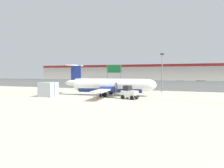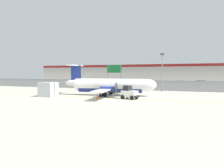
{
  "view_description": "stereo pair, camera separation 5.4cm",
  "coord_description": "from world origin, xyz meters",
  "px_view_note": "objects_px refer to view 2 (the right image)",
  "views": [
    {
      "loc": [
        11.81,
        -26.95,
        3.58
      ],
      "look_at": [
        -1.29,
        6.31,
        1.8
      ],
      "focal_mm": 35.0,
      "sensor_mm": 36.0,
      "label": 1
    },
    {
      "loc": [
        11.86,
        -26.93,
        3.58
      ],
      "look_at": [
        -1.29,
        6.31,
        1.8
      ],
      "focal_mm": 35.0,
      "sensor_mm": 36.0,
      "label": 2
    }
  ],
  "objects_px": {
    "cargo_container": "(48,89)",
    "highway_sign": "(114,71)",
    "parked_car_1": "(130,82)",
    "baggage_tug": "(129,93)",
    "ground_crew_worker": "(100,91)",
    "traffic_cone_near_right": "(98,92)",
    "apron_light_pole": "(162,69)",
    "traffic_cone_near_left": "(97,97)",
    "commuter_airplane": "(111,86)",
    "parked_car_4": "(200,84)",
    "parked_car_0": "(109,82)",
    "parked_car_3": "(180,84)",
    "parked_car_2": "(142,85)"
  },
  "relations": [
    {
      "from": "baggage_tug",
      "to": "traffic_cone_near_left",
      "type": "relative_size",
      "value": 3.98
    },
    {
      "from": "traffic_cone_near_right",
      "to": "parked_car_0",
      "type": "bearing_deg",
      "value": 108.3
    },
    {
      "from": "parked_car_2",
      "to": "parked_car_3",
      "type": "distance_m",
      "value": 11.52
    },
    {
      "from": "baggage_tug",
      "to": "parked_car_3",
      "type": "relative_size",
      "value": 0.59
    },
    {
      "from": "parked_car_2",
      "to": "highway_sign",
      "type": "relative_size",
      "value": 0.8
    },
    {
      "from": "baggage_tug",
      "to": "parked_car_0",
      "type": "height_order",
      "value": "baggage_tug"
    },
    {
      "from": "commuter_airplane",
      "to": "parked_car_1",
      "type": "height_order",
      "value": "commuter_airplane"
    },
    {
      "from": "parked_car_0",
      "to": "highway_sign",
      "type": "bearing_deg",
      "value": -67.31
    },
    {
      "from": "baggage_tug",
      "to": "parked_car_4",
      "type": "relative_size",
      "value": 0.58
    },
    {
      "from": "parked_car_1",
      "to": "parked_car_0",
      "type": "bearing_deg",
      "value": 6.91
    },
    {
      "from": "commuter_airplane",
      "to": "highway_sign",
      "type": "height_order",
      "value": "highway_sign"
    },
    {
      "from": "traffic_cone_near_right",
      "to": "highway_sign",
      "type": "xyz_separation_m",
      "value": [
        -2.06,
        13.21,
        3.83
      ]
    },
    {
      "from": "parked_car_1",
      "to": "highway_sign",
      "type": "distance_m",
      "value": 14.22
    },
    {
      "from": "parked_car_1",
      "to": "ground_crew_worker",
      "type": "bearing_deg",
      "value": 104.3
    },
    {
      "from": "parked_car_0",
      "to": "parked_car_3",
      "type": "relative_size",
      "value": 1.0
    },
    {
      "from": "cargo_container",
      "to": "highway_sign",
      "type": "xyz_separation_m",
      "value": [
        3.04,
        20.14,
        3.04
      ]
    },
    {
      "from": "parked_car_0",
      "to": "parked_car_3",
      "type": "height_order",
      "value": "same"
    },
    {
      "from": "parked_car_0",
      "to": "commuter_airplane",
      "type": "bearing_deg",
      "value": -70.98
    },
    {
      "from": "parked_car_2",
      "to": "apron_light_pole",
      "type": "xyz_separation_m",
      "value": [
        5.88,
        -8.4,
        3.41
      ]
    },
    {
      "from": "traffic_cone_near_right",
      "to": "apron_light_pole",
      "type": "distance_m",
      "value": 12.93
    },
    {
      "from": "traffic_cone_near_left",
      "to": "highway_sign",
      "type": "relative_size",
      "value": 0.12
    },
    {
      "from": "ground_crew_worker",
      "to": "parked_car_3",
      "type": "distance_m",
      "value": 30.15
    },
    {
      "from": "traffic_cone_near_left",
      "to": "apron_light_pole",
      "type": "bearing_deg",
      "value": 64.27
    },
    {
      "from": "cargo_container",
      "to": "parked_car_4",
      "type": "relative_size",
      "value": 0.56
    },
    {
      "from": "cargo_container",
      "to": "parked_car_1",
      "type": "height_order",
      "value": "cargo_container"
    },
    {
      "from": "commuter_airplane",
      "to": "cargo_container",
      "type": "height_order",
      "value": "commuter_airplane"
    },
    {
      "from": "ground_crew_worker",
      "to": "apron_light_pole",
      "type": "relative_size",
      "value": 0.23
    },
    {
      "from": "cargo_container",
      "to": "parked_car_2",
      "type": "distance_m",
      "value": 24.49
    },
    {
      "from": "traffic_cone_near_right",
      "to": "parked_car_0",
      "type": "relative_size",
      "value": 0.15
    },
    {
      "from": "cargo_container",
      "to": "highway_sign",
      "type": "relative_size",
      "value": 0.44
    },
    {
      "from": "traffic_cone_near_left",
      "to": "parked_car_2",
      "type": "height_order",
      "value": "parked_car_2"
    },
    {
      "from": "baggage_tug",
      "to": "ground_crew_worker",
      "type": "xyz_separation_m",
      "value": [
        -4.82,
        0.97,
        0.1
      ]
    },
    {
      "from": "ground_crew_worker",
      "to": "traffic_cone_near_right",
      "type": "bearing_deg",
      "value": 45.87
    },
    {
      "from": "parked_car_0",
      "to": "parked_car_2",
      "type": "relative_size",
      "value": 0.98
    },
    {
      "from": "traffic_cone_near_right",
      "to": "parked_car_3",
      "type": "height_order",
      "value": "parked_car_3"
    },
    {
      "from": "parked_car_2",
      "to": "commuter_airplane",
      "type": "bearing_deg",
      "value": 95.51
    },
    {
      "from": "commuter_airplane",
      "to": "parked_car_1",
      "type": "bearing_deg",
      "value": 92.46
    },
    {
      "from": "parked_car_3",
      "to": "baggage_tug",
      "type": "bearing_deg",
      "value": -102.78
    },
    {
      "from": "cargo_container",
      "to": "apron_light_pole",
      "type": "relative_size",
      "value": 0.34
    },
    {
      "from": "ground_crew_worker",
      "to": "traffic_cone_near_left",
      "type": "relative_size",
      "value": 2.66
    },
    {
      "from": "traffic_cone_near_left",
      "to": "parked_car_0",
      "type": "distance_m",
      "value": 35.55
    },
    {
      "from": "commuter_airplane",
      "to": "highway_sign",
      "type": "bearing_deg",
      "value": 100.68
    },
    {
      "from": "cargo_container",
      "to": "parked_car_4",
      "type": "bearing_deg",
      "value": 57.98
    },
    {
      "from": "traffic_cone_near_right",
      "to": "parked_car_1",
      "type": "bearing_deg",
      "value": 95.2
    },
    {
      "from": "parked_car_0",
      "to": "parked_car_3",
      "type": "xyz_separation_m",
      "value": [
        20.62,
        -2.58,
        0.0
      ]
    },
    {
      "from": "commuter_airplane",
      "to": "apron_light_pole",
      "type": "distance_m",
      "value": 11.67
    },
    {
      "from": "commuter_airplane",
      "to": "highway_sign",
      "type": "xyz_separation_m",
      "value": [
        -5.29,
        15.04,
        2.54
      ]
    },
    {
      "from": "traffic_cone_near_left",
      "to": "traffic_cone_near_right",
      "type": "height_order",
      "value": "same"
    },
    {
      "from": "parked_car_1",
      "to": "parked_car_4",
      "type": "height_order",
      "value": "same"
    },
    {
      "from": "baggage_tug",
      "to": "parked_car_1",
      "type": "distance_m",
      "value": 33.85
    }
  ]
}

